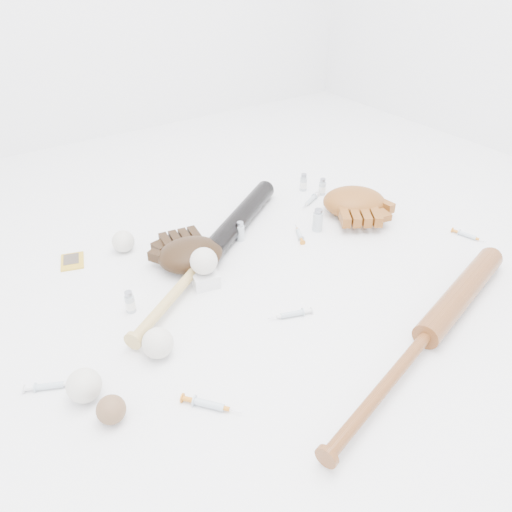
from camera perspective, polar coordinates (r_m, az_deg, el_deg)
bat_dark at (r=1.62m, az=-4.89°, el=0.81°), size 0.86×0.61×0.07m
bat_wood at (r=1.36m, az=18.93°, el=-8.58°), size 0.97×0.33×0.07m
glove_dark at (r=1.58m, az=-7.50°, el=0.21°), size 0.28×0.28×0.09m
glove_tan at (r=1.90m, az=11.15°, el=6.12°), size 0.38×0.38×0.10m
trading_card at (r=1.72m, az=-20.25°, el=-0.58°), size 0.10×0.11×0.01m
pedestal at (r=1.51m, az=-5.85°, el=-2.54°), size 0.09×0.09×0.04m
baseball_on_pedestal at (r=1.48m, az=-5.99°, el=-0.59°), size 0.08×0.08×0.08m
baseball_left at (r=1.23m, az=-19.05°, el=-13.81°), size 0.08×0.08×0.08m
baseball_upper at (r=1.71m, az=-14.93°, el=1.63°), size 0.07×0.07×0.07m
baseball_mid at (r=1.29m, az=-11.17°, el=-9.74°), size 0.08×0.08×0.08m
baseball_aged at (r=1.18m, az=-16.22°, el=-16.51°), size 0.06×0.06×0.06m
syringe_0 at (r=1.18m, az=-5.39°, el=-16.52°), size 0.12×0.14×0.02m
syringe_1 at (r=1.40m, az=4.13°, el=-6.64°), size 0.14×0.07×0.02m
syringe_2 at (r=1.75m, az=4.98°, el=2.48°), size 0.08×0.13×0.02m
syringe_3 at (r=1.89m, az=23.01°, el=2.19°), size 0.05×0.13×0.02m
syringe_4 at (r=1.98m, az=6.29°, el=6.36°), size 0.15×0.09×0.02m
syringe_5 at (r=1.30m, az=-22.52°, el=-13.56°), size 0.14×0.08×0.02m
vial_0 at (r=2.06m, az=5.45°, el=8.40°), size 0.03×0.03×0.07m
vial_1 at (r=2.04m, az=7.59°, el=7.87°), size 0.03×0.03×0.07m
vial_2 at (r=1.71m, az=-1.81°, el=2.85°), size 0.03×0.03×0.07m
vial_3 at (r=1.78m, az=7.08°, el=4.12°), size 0.04×0.04×0.08m
vial_4 at (r=1.44m, az=-14.22°, el=-5.09°), size 0.03×0.03×0.07m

